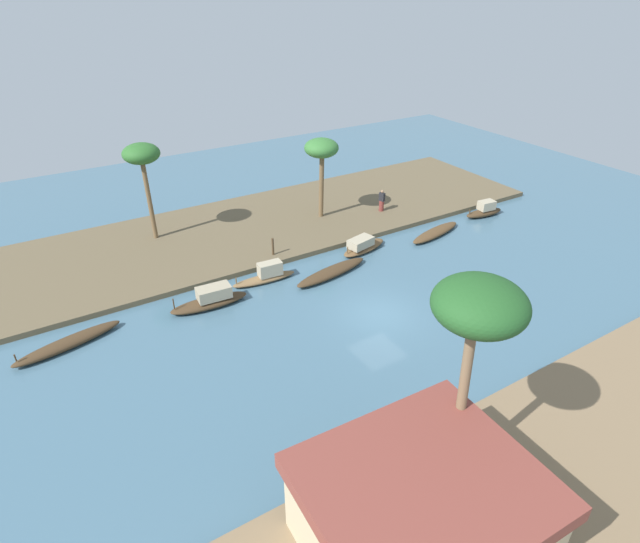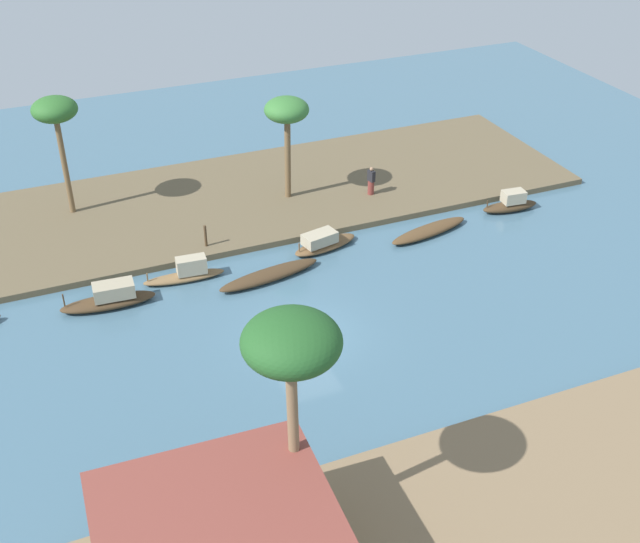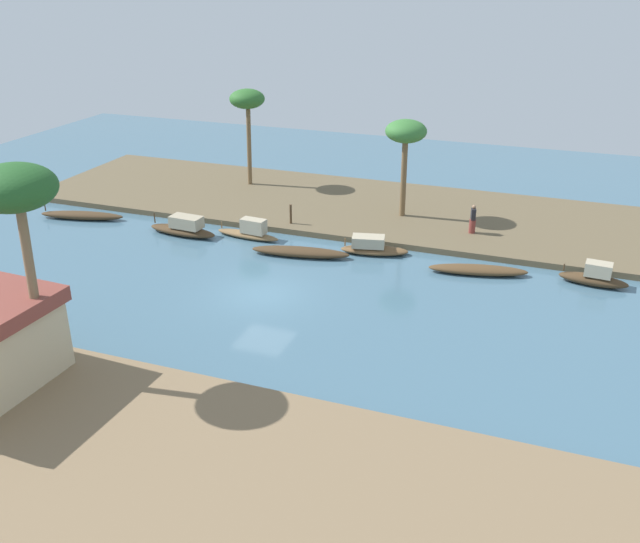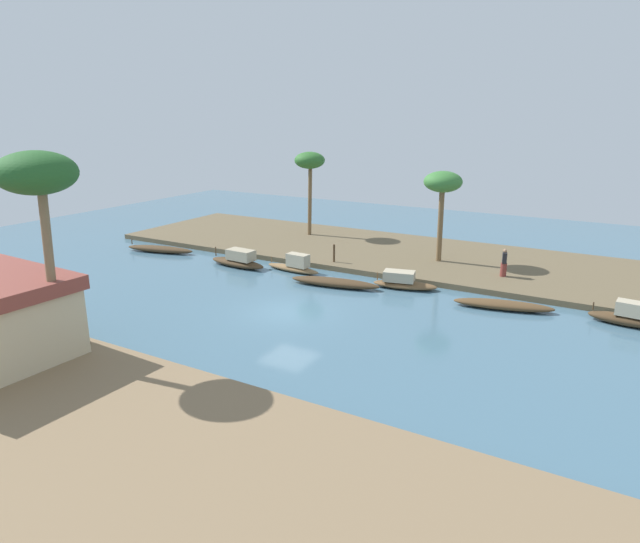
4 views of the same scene
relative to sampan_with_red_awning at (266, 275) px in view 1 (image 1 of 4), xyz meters
The scene contains 16 objects.
river_water 7.30m from the sampan_with_red_awning, 119.94° to the left, with size 67.44×67.44×0.00m, color #476B7F.
riverbank_left 7.82m from the sampan_with_red_awning, 117.74° to the right, with size 40.96×11.25×0.34m, color brown.
riverbank_right 19.89m from the sampan_with_red_awning, 100.54° to the left, with size 40.96×11.25×0.34m, color #846B4C.
sampan_with_red_awning is the anchor object (origin of this frame).
sampan_open_hull 12.86m from the sampan_with_red_awning, behind, with size 5.02×2.04×0.45m.
sampan_with_tall_canopy 3.88m from the sampan_with_red_awning, 12.42° to the left, with size 4.33×1.42×1.16m.
sampan_midstream 11.05m from the sampan_with_red_awning, ahead, with size 5.31×2.05×0.81m.
sampan_foreground 3.93m from the sampan_with_red_awning, 158.17° to the left, with size 5.40×1.91×0.49m.
sampan_downstream_large 18.32m from the sampan_with_red_awning, behind, with size 3.29×1.23×1.18m.
sampan_upstream_small 7.14m from the sampan_with_red_awning, behind, with size 3.79×1.92×0.99m.
person_on_near_bank 12.57m from the sampan_with_red_awning, 159.88° to the right, with size 0.44×0.49×1.65m.
mooring_post 2.78m from the sampan_with_red_awning, 125.32° to the right, with size 0.14×0.14×1.15m, color #4C3823.
palm_tree_left_near 10.57m from the sampan_with_red_awning, 141.84° to the right, with size 2.40×2.40×5.80m.
palm_tree_left_far 11.10m from the sampan_with_red_awning, 64.86° to the right, with size 2.34×2.34×6.44m.
palm_tree_right_tall 17.36m from the sampan_with_red_awning, 87.83° to the left, with size 2.84×2.84×7.99m.
riverside_building 17.84m from the sampan_with_red_awning, 78.70° to the left, with size 6.83×5.97×3.22m.
Camera 1 is at (14.57, 17.70, 15.72)m, focal length 28.82 mm.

